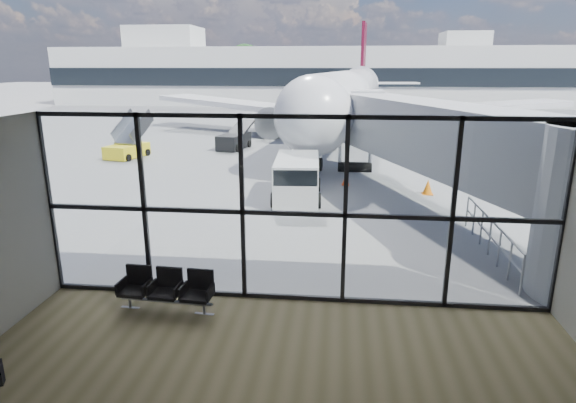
% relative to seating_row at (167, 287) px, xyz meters
% --- Properties ---
extents(ground, '(220.00, 220.00, 0.00)m').
position_rel_seating_row_xyz_m(ground, '(2.86, 40.78, -0.55)').
color(ground, slate).
rests_on(ground, ground).
extents(lounge_shell, '(12.02, 8.01, 4.51)m').
position_rel_seating_row_xyz_m(lounge_shell, '(2.86, -4.02, 2.10)').
color(lounge_shell, brown).
rests_on(lounge_shell, ground).
extents(glass_curtain_wall, '(12.10, 0.12, 4.50)m').
position_rel_seating_row_xyz_m(glass_curtain_wall, '(2.86, 0.78, 1.70)').
color(glass_curtain_wall, white).
rests_on(glass_curtain_wall, ground).
extents(jet_bridge, '(8.00, 16.50, 4.33)m').
position_rel_seating_row_xyz_m(jet_bridge, '(7.76, 7.86, 2.21)').
color(jet_bridge, gray).
rests_on(jet_bridge, ground).
extents(apron_railing, '(0.06, 5.46, 1.11)m').
position_rel_seating_row_xyz_m(apron_railing, '(8.46, 4.28, 0.17)').
color(apron_railing, gray).
rests_on(apron_railing, ground).
extents(far_terminal, '(80.00, 12.20, 11.00)m').
position_rel_seating_row_xyz_m(far_terminal, '(2.28, 62.75, 3.66)').
color(far_terminal, '#ADADA9').
rests_on(far_terminal, ground).
extents(tree_0, '(4.95, 4.95, 7.12)m').
position_rel_seating_row_xyz_m(tree_0, '(-42.14, 72.78, 4.08)').
color(tree_0, '#382619').
rests_on(tree_0, ground).
extents(tree_1, '(5.61, 5.61, 8.07)m').
position_rel_seating_row_xyz_m(tree_1, '(-36.14, 72.78, 4.71)').
color(tree_1, '#382619').
rests_on(tree_1, ground).
extents(tree_2, '(6.27, 6.27, 9.03)m').
position_rel_seating_row_xyz_m(tree_2, '(-30.14, 72.78, 5.33)').
color(tree_2, '#382619').
rests_on(tree_2, ground).
extents(tree_3, '(4.95, 4.95, 7.12)m').
position_rel_seating_row_xyz_m(tree_3, '(-24.14, 72.78, 4.08)').
color(tree_3, '#382619').
rests_on(tree_3, ground).
extents(tree_4, '(5.61, 5.61, 8.07)m').
position_rel_seating_row_xyz_m(tree_4, '(-18.14, 72.78, 4.71)').
color(tree_4, '#382619').
rests_on(tree_4, ground).
extents(tree_5, '(6.27, 6.27, 9.03)m').
position_rel_seating_row_xyz_m(tree_5, '(-12.14, 72.78, 5.33)').
color(tree_5, '#382619').
rests_on(tree_5, ground).
extents(seating_row, '(2.23, 0.74, 0.99)m').
position_rel_seating_row_xyz_m(seating_row, '(0.00, 0.00, 0.00)').
color(seating_row, gray).
rests_on(seating_row, ground).
extents(airliner, '(34.08, 39.62, 10.22)m').
position_rel_seating_row_xyz_m(airliner, '(4.52, 30.93, 2.56)').
color(airliner, silver).
rests_on(airliner, ground).
extents(service_van, '(2.18, 4.20, 1.79)m').
position_rel_seating_row_xyz_m(service_van, '(2.16, 9.85, 0.37)').
color(service_van, silver).
rests_on(service_van, ground).
extents(belt_loader, '(2.12, 4.06, 1.78)m').
position_rel_seating_row_xyz_m(belt_loader, '(-3.23, 22.35, 0.05)').
color(belt_loader, black).
rests_on(belt_loader, ground).
extents(mobile_stairs, '(2.23, 3.49, 2.28)m').
position_rel_seating_row_xyz_m(mobile_stairs, '(-9.15, 18.50, -0.00)').
color(mobile_stairs, yellow).
rests_on(mobile_stairs, ground).
extents(traffic_cone_a, '(0.36, 0.36, 0.52)m').
position_rel_seating_row_xyz_m(traffic_cone_a, '(4.25, 12.72, -0.30)').
color(traffic_cone_a, '#F3440C').
rests_on(traffic_cone_a, ground).
extents(traffic_cone_c, '(0.46, 0.46, 0.66)m').
position_rel_seating_row_xyz_m(traffic_cone_c, '(7.86, 11.39, -0.23)').
color(traffic_cone_c, orange).
rests_on(traffic_cone_c, ground).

